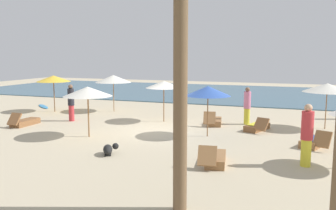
{
  "coord_description": "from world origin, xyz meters",
  "views": [
    {
      "loc": [
        6.0,
        -14.69,
        3.46
      ],
      "look_at": [
        0.32,
        0.87,
        1.1
      ],
      "focal_mm": 38.05,
      "sensor_mm": 36.0,
      "label": 1
    }
  ],
  "objects_px": {
    "dog": "(109,149)",
    "surfboard": "(43,106)",
    "lounger_0": "(314,142)",
    "lounger_3": "(214,121)",
    "umbrella_6": "(164,84)",
    "lounger_5": "(257,127)",
    "umbrella_2": "(113,79)",
    "umbrella_5": "(327,88)",
    "person_3": "(71,102)",
    "lounger_4": "(215,159)",
    "person_1": "(247,106)",
    "umbrella_0": "(88,91)",
    "umbrella_1": "(53,79)",
    "umbrella_4": "(208,91)",
    "person_2": "(307,135)",
    "lounger_1": "(24,122)"
  },
  "relations": [
    {
      "from": "lounger_5",
      "to": "person_1",
      "type": "bearing_deg",
      "value": 116.58
    },
    {
      "from": "lounger_1",
      "to": "lounger_5",
      "type": "distance_m",
      "value": 11.22
    },
    {
      "from": "lounger_5",
      "to": "person_3",
      "type": "height_order",
      "value": "person_3"
    },
    {
      "from": "umbrella_4",
      "to": "lounger_0",
      "type": "bearing_deg",
      "value": -3.41
    },
    {
      "from": "dog",
      "to": "surfboard",
      "type": "height_order",
      "value": "dog"
    },
    {
      "from": "umbrella_1",
      "to": "umbrella_2",
      "type": "xyz_separation_m",
      "value": [
        3.35,
        1.31,
        -0.01
      ]
    },
    {
      "from": "lounger_3",
      "to": "person_1",
      "type": "bearing_deg",
      "value": 24.17
    },
    {
      "from": "lounger_3",
      "to": "lounger_5",
      "type": "relative_size",
      "value": 0.96
    },
    {
      "from": "umbrella_0",
      "to": "person_1",
      "type": "bearing_deg",
      "value": 40.43
    },
    {
      "from": "umbrella_4",
      "to": "lounger_3",
      "type": "bearing_deg",
      "value": 95.96
    },
    {
      "from": "person_2",
      "to": "dog",
      "type": "relative_size",
      "value": 2.52
    },
    {
      "from": "dog",
      "to": "person_3",
      "type": "bearing_deg",
      "value": 135.35
    },
    {
      "from": "umbrella_2",
      "to": "lounger_3",
      "type": "xyz_separation_m",
      "value": [
        6.71,
        -1.99,
        -1.83
      ]
    },
    {
      "from": "umbrella_0",
      "to": "surfboard",
      "type": "bearing_deg",
      "value": 139.85
    },
    {
      "from": "dog",
      "to": "umbrella_2",
      "type": "bearing_deg",
      "value": 117.57
    },
    {
      "from": "lounger_3",
      "to": "person_3",
      "type": "relative_size",
      "value": 0.9
    },
    {
      "from": "umbrella_2",
      "to": "lounger_4",
      "type": "distance_m",
      "value": 11.74
    },
    {
      "from": "umbrella_6",
      "to": "person_2",
      "type": "xyz_separation_m",
      "value": [
        6.8,
        -5.48,
        -0.93
      ]
    },
    {
      "from": "person_1",
      "to": "umbrella_0",
      "type": "bearing_deg",
      "value": -139.57
    },
    {
      "from": "umbrella_5",
      "to": "lounger_0",
      "type": "height_order",
      "value": "umbrella_5"
    },
    {
      "from": "surfboard",
      "to": "lounger_0",
      "type": "bearing_deg",
      "value": -16.47
    },
    {
      "from": "lounger_3",
      "to": "lounger_5",
      "type": "height_order",
      "value": "lounger_3"
    },
    {
      "from": "lounger_0",
      "to": "lounger_4",
      "type": "xyz_separation_m",
      "value": [
        -3.06,
        -3.44,
        -0.01
      ]
    },
    {
      "from": "umbrella_6",
      "to": "person_1",
      "type": "distance_m",
      "value": 4.33
    },
    {
      "from": "umbrella_2",
      "to": "lounger_5",
      "type": "relative_size",
      "value": 1.24
    },
    {
      "from": "lounger_0",
      "to": "umbrella_5",
      "type": "bearing_deg",
      "value": 80.75
    },
    {
      "from": "lounger_3",
      "to": "person_3",
      "type": "xyz_separation_m",
      "value": [
        -7.26,
        -1.58,
        0.81
      ]
    },
    {
      "from": "lounger_5",
      "to": "lounger_4",
      "type": "bearing_deg",
      "value": -97.32
    },
    {
      "from": "umbrella_6",
      "to": "lounger_3",
      "type": "bearing_deg",
      "value": 0.83
    },
    {
      "from": "person_1",
      "to": "umbrella_5",
      "type": "bearing_deg",
      "value": 2.06
    },
    {
      "from": "lounger_0",
      "to": "dog",
      "type": "distance_m",
      "value": 7.7
    },
    {
      "from": "umbrella_5",
      "to": "surfboard",
      "type": "xyz_separation_m",
      "value": [
        -17.12,
        1.26,
        -1.9
      ]
    },
    {
      "from": "umbrella_6",
      "to": "lounger_1",
      "type": "bearing_deg",
      "value": -151.1
    },
    {
      "from": "dog",
      "to": "surfboard",
      "type": "xyz_separation_m",
      "value": [
        -9.76,
        8.55,
        -0.16
      ]
    },
    {
      "from": "person_3",
      "to": "surfboard",
      "type": "height_order",
      "value": "person_3"
    },
    {
      "from": "umbrella_6",
      "to": "dog",
      "type": "xyz_separation_m",
      "value": [
        0.39,
        -6.45,
        -1.74
      ]
    },
    {
      "from": "umbrella_5",
      "to": "lounger_3",
      "type": "relative_size",
      "value": 1.28
    },
    {
      "from": "umbrella_0",
      "to": "umbrella_1",
      "type": "xyz_separation_m",
      "value": [
        -5.63,
        5.05,
        0.09
      ]
    },
    {
      "from": "umbrella_6",
      "to": "lounger_5",
      "type": "height_order",
      "value": "umbrella_6"
    },
    {
      "from": "umbrella_6",
      "to": "lounger_4",
      "type": "distance_m",
      "value": 7.67
    },
    {
      "from": "lounger_0",
      "to": "dog",
      "type": "bearing_deg",
      "value": -151.61
    },
    {
      "from": "lounger_0",
      "to": "lounger_3",
      "type": "height_order",
      "value": "lounger_3"
    },
    {
      "from": "umbrella_0",
      "to": "lounger_0",
      "type": "relative_size",
      "value": 1.21
    },
    {
      "from": "lounger_3",
      "to": "person_1",
      "type": "xyz_separation_m",
      "value": [
        1.48,
        0.67,
        0.77
      ]
    },
    {
      "from": "umbrella_1",
      "to": "umbrella_6",
      "type": "bearing_deg",
      "value": -5.53
    },
    {
      "from": "umbrella_4",
      "to": "dog",
      "type": "relative_size",
      "value": 2.76
    },
    {
      "from": "lounger_3",
      "to": "person_2",
      "type": "relative_size",
      "value": 0.88
    },
    {
      "from": "umbrella_0",
      "to": "umbrella_6",
      "type": "xyz_separation_m",
      "value": [
        1.75,
        4.33,
        0.0
      ]
    },
    {
      "from": "umbrella_4",
      "to": "person_3",
      "type": "bearing_deg",
      "value": 172.38
    },
    {
      "from": "person_1",
      "to": "person_3",
      "type": "relative_size",
      "value": 0.97
    }
  ]
}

